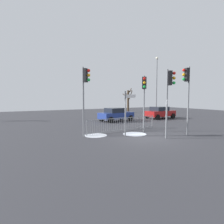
# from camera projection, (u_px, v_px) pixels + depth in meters

# --- Properties ---
(ground_plane) EXTENTS (60.00, 60.00, 0.00)m
(ground_plane) POSITION_uv_depth(u_px,v_px,m) (146.00, 138.00, 12.77)
(ground_plane) COLOR #38383D
(traffic_light_mid_left) EXTENTS (0.56, 0.36, 4.71)m
(traffic_light_mid_left) POSITION_uv_depth(u_px,v_px,m) (187.00, 85.00, 13.33)
(traffic_light_mid_left) COLOR slate
(traffic_light_mid_left) RESTS_ON ground
(traffic_light_mid_right) EXTENTS (0.51, 0.42, 4.39)m
(traffic_light_mid_right) POSITION_uv_depth(u_px,v_px,m) (169.00, 88.00, 12.35)
(traffic_light_mid_right) COLOR slate
(traffic_light_mid_right) RESTS_ON ground
(traffic_light_rear_right) EXTENTS (0.46, 0.48, 4.62)m
(traffic_light_rear_right) POSITION_uv_depth(u_px,v_px,m) (85.00, 86.00, 12.91)
(traffic_light_rear_right) COLOR slate
(traffic_light_rear_right) RESTS_ON ground
(traffic_light_rear_left) EXTENTS (0.44, 0.49, 4.26)m
(traffic_light_rear_left) POSITION_uv_depth(u_px,v_px,m) (144.00, 91.00, 14.74)
(traffic_light_rear_left) COLOR slate
(traffic_light_rear_left) RESTS_ON ground
(direction_sign_post) EXTENTS (0.78, 0.21, 3.06)m
(direction_sign_post) POSITION_uv_depth(u_px,v_px,m) (126.00, 111.00, 13.32)
(direction_sign_post) COLOR slate
(direction_sign_post) RESTS_ON ground
(pedestrian_guard_railing) EXTENTS (6.32, 0.57, 1.07)m
(pedestrian_guard_railing) POSITION_uv_depth(u_px,v_px,m) (123.00, 124.00, 15.13)
(pedestrian_guard_railing) COLOR slate
(pedestrian_guard_railing) RESTS_ON ground
(car_blue_near) EXTENTS (3.99, 2.34, 1.47)m
(car_blue_near) POSITION_uv_depth(u_px,v_px,m) (116.00, 114.00, 21.40)
(car_blue_near) COLOR navy
(car_blue_near) RESTS_ON ground
(car_red_far) EXTENTS (3.92, 2.18, 1.47)m
(car_red_far) POSITION_uv_depth(u_px,v_px,m) (160.00, 112.00, 24.04)
(car_red_far) COLOR maroon
(car_red_far) RESTS_ON ground
(street_lamp) EXTENTS (0.36, 0.36, 8.04)m
(street_lamp) POSITION_uv_depth(u_px,v_px,m) (157.00, 81.00, 26.60)
(street_lamp) COLOR slate
(street_lamp) RESTS_ON ground
(bare_tree_centre) EXTENTS (1.87, 1.86, 4.16)m
(bare_tree_centre) POSITION_uv_depth(u_px,v_px,m) (128.00, 100.00, 33.58)
(bare_tree_centre) COLOR #473828
(bare_tree_centre) RESTS_ON ground
(snow_patch_kerb) EXTENTS (1.55, 1.55, 0.01)m
(snow_patch_kerb) POSITION_uv_depth(u_px,v_px,m) (96.00, 135.00, 13.53)
(snow_patch_kerb) COLOR white
(snow_patch_kerb) RESTS_ON ground
(snow_patch_island) EXTENTS (1.67, 1.67, 0.01)m
(snow_patch_island) POSITION_uv_depth(u_px,v_px,m) (135.00, 134.00, 14.04)
(snow_patch_island) COLOR silver
(snow_patch_island) RESTS_ON ground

